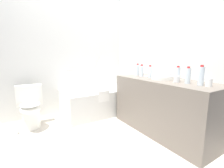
{
  "coord_description": "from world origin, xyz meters",
  "views": [
    {
      "loc": [
        -0.86,
        -1.96,
        1.16
      ],
      "look_at": [
        0.47,
        0.19,
        0.71
      ],
      "focal_mm": 24.91,
      "sensor_mm": 36.0,
      "label": 1
    }
  ],
  "objects_px": {
    "sink_faucet": "(171,76)",
    "soap_dish": "(147,76)",
    "drinking_glass_0": "(177,79)",
    "water_bottle_1": "(201,76)",
    "water_bottle_3": "(188,76)",
    "water_bottle_5": "(178,74)",
    "toilet_paper_roll": "(14,131)",
    "water_bottle_4": "(150,72)",
    "bathtub": "(99,100)",
    "toilet": "(30,107)",
    "water_bottle_0": "(138,70)",
    "water_bottle_2": "(142,71)",
    "sink_basin": "(162,77)",
    "drinking_glass_1": "(209,82)"
  },
  "relations": [
    {
      "from": "water_bottle_5",
      "to": "toilet_paper_roll",
      "type": "height_order",
      "value": "water_bottle_5"
    },
    {
      "from": "sink_faucet",
      "to": "toilet_paper_roll",
      "type": "xyz_separation_m",
      "value": [
        -2.16,
        1.06,
        -0.8
      ]
    },
    {
      "from": "sink_faucet",
      "to": "water_bottle_0",
      "type": "xyz_separation_m",
      "value": [
        -0.17,
        0.59,
        0.07
      ]
    },
    {
      "from": "soap_dish",
      "to": "sink_faucet",
      "type": "bearing_deg",
      "value": -60.97
    },
    {
      "from": "toilet",
      "to": "water_bottle_3",
      "type": "distance_m",
      "value": 2.42
    },
    {
      "from": "water_bottle_0",
      "to": "water_bottle_4",
      "type": "height_order",
      "value": "water_bottle_0"
    },
    {
      "from": "water_bottle_0",
      "to": "soap_dish",
      "type": "height_order",
      "value": "water_bottle_0"
    },
    {
      "from": "toilet",
      "to": "water_bottle_4",
      "type": "xyz_separation_m",
      "value": [
        1.67,
        -0.99,
        0.57
      ]
    },
    {
      "from": "water_bottle_1",
      "to": "water_bottle_2",
      "type": "xyz_separation_m",
      "value": [
        -0.01,
        1.01,
        -0.02
      ]
    },
    {
      "from": "water_bottle_2",
      "to": "soap_dish",
      "type": "bearing_deg",
      "value": -76.11
    },
    {
      "from": "sink_basin",
      "to": "water_bottle_1",
      "type": "xyz_separation_m",
      "value": [
        -0.01,
        -0.58,
        0.09
      ]
    },
    {
      "from": "water_bottle_4",
      "to": "water_bottle_5",
      "type": "xyz_separation_m",
      "value": [
        0.07,
        -0.45,
        0.0
      ]
    },
    {
      "from": "toilet",
      "to": "water_bottle_0",
      "type": "height_order",
      "value": "water_bottle_0"
    },
    {
      "from": "sink_faucet",
      "to": "water_bottle_1",
      "type": "distance_m",
      "value": 0.62
    },
    {
      "from": "water_bottle_2",
      "to": "drinking_glass_1",
      "type": "distance_m",
      "value": 1.1
    },
    {
      "from": "sink_faucet",
      "to": "soap_dish",
      "type": "xyz_separation_m",
      "value": [
        -0.18,
        0.33,
        -0.02
      ]
    },
    {
      "from": "drinking_glass_0",
      "to": "sink_faucet",
      "type": "bearing_deg",
      "value": 49.33
    },
    {
      "from": "toilet",
      "to": "drinking_glass_1",
      "type": "bearing_deg",
      "value": 45.82
    },
    {
      "from": "bathtub",
      "to": "water_bottle_0",
      "type": "height_order",
      "value": "bathtub"
    },
    {
      "from": "water_bottle_2",
      "to": "drinking_glass_0",
      "type": "bearing_deg",
      "value": -92.78
    },
    {
      "from": "sink_basin",
      "to": "water_bottle_5",
      "type": "distance_m",
      "value": 0.25
    },
    {
      "from": "water_bottle_1",
      "to": "water_bottle_3",
      "type": "distance_m",
      "value": 0.16
    },
    {
      "from": "bathtub",
      "to": "water_bottle_2",
      "type": "height_order",
      "value": "bathtub"
    },
    {
      "from": "bathtub",
      "to": "water_bottle_0",
      "type": "distance_m",
      "value": 1.02
    },
    {
      "from": "water_bottle_4",
      "to": "drinking_glass_0",
      "type": "xyz_separation_m",
      "value": [
        -0.01,
        -0.5,
        -0.05
      ]
    },
    {
      "from": "water_bottle_0",
      "to": "water_bottle_2",
      "type": "xyz_separation_m",
      "value": [
        -0.04,
        -0.15,
        -0.0
      ]
    },
    {
      "from": "water_bottle_0",
      "to": "drinking_glass_0",
      "type": "bearing_deg",
      "value": -94.97
    },
    {
      "from": "water_bottle_2",
      "to": "water_bottle_3",
      "type": "bearing_deg",
      "value": -89.97
    },
    {
      "from": "water_bottle_5",
      "to": "water_bottle_1",
      "type": "bearing_deg",
      "value": -95.48
    },
    {
      "from": "toilet",
      "to": "water_bottle_5",
      "type": "bearing_deg",
      "value": 53.63
    },
    {
      "from": "toilet",
      "to": "water_bottle_0",
      "type": "relative_size",
      "value": 3.29
    },
    {
      "from": "sink_basin",
      "to": "water_bottle_0",
      "type": "bearing_deg",
      "value": 87.66
    },
    {
      "from": "drinking_glass_1",
      "to": "water_bottle_3",
      "type": "bearing_deg",
      "value": 93.05
    },
    {
      "from": "water_bottle_3",
      "to": "drinking_glass_1",
      "type": "bearing_deg",
      "value": -86.95
    },
    {
      "from": "bathtub",
      "to": "water_bottle_5",
      "type": "distance_m",
      "value": 1.67
    },
    {
      "from": "soap_dish",
      "to": "toilet_paper_roll",
      "type": "relative_size",
      "value": 0.82
    },
    {
      "from": "sink_faucet",
      "to": "toilet_paper_roll",
      "type": "distance_m",
      "value": 2.54
    },
    {
      "from": "soap_dish",
      "to": "water_bottle_0",
      "type": "bearing_deg",
      "value": 86.76
    },
    {
      "from": "toilet",
      "to": "soap_dish",
      "type": "bearing_deg",
      "value": 66.49
    },
    {
      "from": "water_bottle_0",
      "to": "toilet_paper_roll",
      "type": "bearing_deg",
      "value": 166.59
    },
    {
      "from": "toilet",
      "to": "water_bottle_2",
      "type": "height_order",
      "value": "water_bottle_2"
    },
    {
      "from": "water_bottle_5",
      "to": "soap_dish",
      "type": "bearing_deg",
      "value": 91.55
    },
    {
      "from": "drinking_glass_0",
      "to": "water_bottle_1",
      "type": "bearing_deg",
      "value": -81.33
    },
    {
      "from": "water_bottle_0",
      "to": "water_bottle_2",
      "type": "bearing_deg",
      "value": -105.03
    },
    {
      "from": "water_bottle_2",
      "to": "water_bottle_5",
      "type": "xyz_separation_m",
      "value": [
        0.04,
        -0.68,
        0.0
      ]
    },
    {
      "from": "sink_basin",
      "to": "water_bottle_3",
      "type": "distance_m",
      "value": 0.42
    },
    {
      "from": "water_bottle_0",
      "to": "water_bottle_1",
      "type": "bearing_deg",
      "value": -91.53
    },
    {
      "from": "bathtub",
      "to": "toilet",
      "type": "height_order",
      "value": "bathtub"
    },
    {
      "from": "water_bottle_4",
      "to": "toilet_paper_roll",
      "type": "relative_size",
      "value": 1.85
    },
    {
      "from": "sink_faucet",
      "to": "soap_dish",
      "type": "distance_m",
      "value": 0.38
    }
  ]
}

